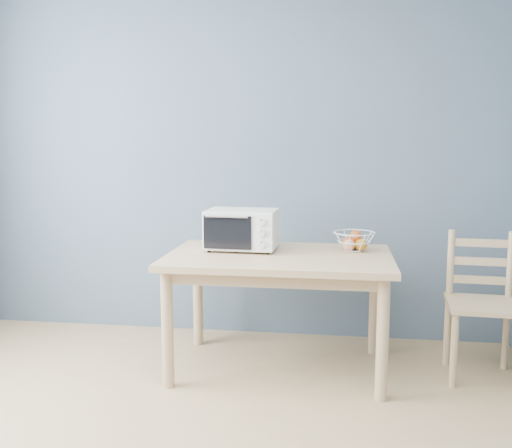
# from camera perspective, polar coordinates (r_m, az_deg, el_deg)

# --- Properties ---
(room) EXTENTS (4.01, 4.51, 2.61)m
(room) POSITION_cam_1_polar(r_m,az_deg,el_deg) (2.08, -13.22, 3.98)
(room) COLOR tan
(room) RESTS_ON ground
(dining_table) EXTENTS (1.40, 0.90, 0.75)m
(dining_table) POSITION_cam_1_polar(r_m,az_deg,el_deg) (3.60, 2.31, -4.63)
(dining_table) COLOR tan
(dining_table) RESTS_ON ground
(toaster_oven) EXTENTS (0.46, 0.34, 0.27)m
(toaster_oven) POSITION_cam_1_polar(r_m,az_deg,el_deg) (3.70, -1.70, -0.49)
(toaster_oven) COLOR silver
(toaster_oven) RESTS_ON dining_table
(fruit_basket) EXTENTS (0.33, 0.33, 0.14)m
(fruit_basket) POSITION_cam_1_polar(r_m,az_deg,el_deg) (3.72, 9.76, -1.68)
(fruit_basket) COLOR silver
(fruit_basket) RESTS_ON dining_table
(dining_chair) EXTENTS (0.45, 0.45, 0.90)m
(dining_chair) POSITION_cam_1_polar(r_m,az_deg,el_deg) (3.81, 21.64, -7.67)
(dining_chair) COLOR tan
(dining_chair) RESTS_ON ground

